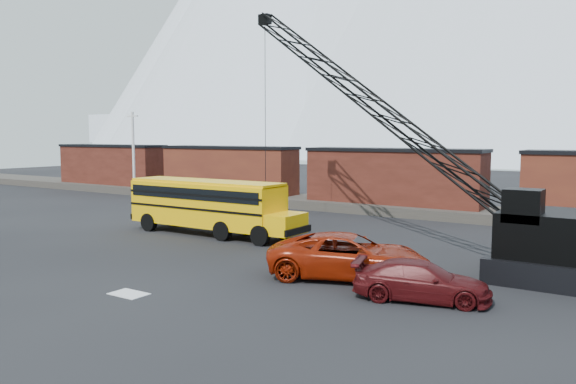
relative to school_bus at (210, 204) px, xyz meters
The scene contains 11 objects.
ground 9.08m from the school_bus, 53.73° to the right, with size 160.00×160.00×0.00m, color black.
gravel_berm 15.80m from the school_bus, 70.45° to the left, with size 120.00×5.00×0.70m, color #4A433D.
boxcar_west_far 30.58m from the school_bus, 150.99° to the left, with size 13.70×3.10×4.17m.
boxcar_west_near 18.33m from the school_bus, 125.91° to the left, with size 13.70×3.10×4.17m.
boxcar_mid 15.76m from the school_bus, 70.45° to the left, with size 13.70×3.10×4.17m.
utility_pole 21.76m from the school_bus, 149.98° to the left, with size 1.40×0.24×8.00m.
snow_patch 12.70m from the school_bus, 62.71° to the right, with size 1.40×0.90×0.02m, color silver.
school_bus is the anchor object (origin of this frame).
red_pickup 12.40m from the school_bus, 21.85° to the right, with size 3.03×6.57×1.83m, color maroon.
maroon_suv 16.23m from the school_bus, 21.76° to the right, with size 1.95×4.79×1.39m, color #440C0E.
crawler_crane 11.13m from the school_bus, 10.98° to the left, with size 21.08×7.15×13.46m.
Camera 1 is at (16.45, -17.66, 5.81)m, focal length 35.00 mm.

